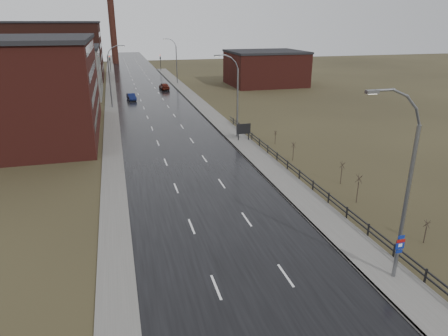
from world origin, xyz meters
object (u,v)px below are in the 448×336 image
car_near (131,97)px  car_far (164,86)px  billboard (244,129)px  streetlight_main (403,191)px

car_near → car_far: car_far is taller
car_near → car_far: size_ratio=0.86×
billboard → car_far: billboard is taller
streetlight_main → billboard: 32.31m
billboard → car_far: bearing=96.0°
streetlight_main → car_far: size_ratio=2.51×
streetlight_main → car_near: bearing=100.7°
car_near → billboard: bearing=-76.1°
billboard → car_near: 37.16m
streetlight_main → car_near: size_ratio=2.93×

